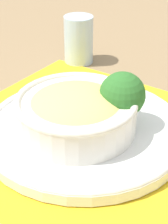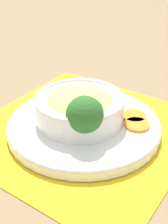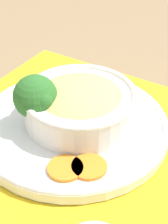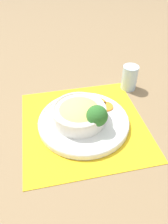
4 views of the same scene
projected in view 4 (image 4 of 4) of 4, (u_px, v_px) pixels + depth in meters
ground_plane at (84, 124)px, 0.74m from camera, size 4.00×4.00×0.00m
placemat at (84, 124)px, 0.74m from camera, size 0.45×0.44×0.00m
plate at (84, 121)px, 0.73m from camera, size 0.30×0.30×0.02m
bowl at (79, 113)px, 0.71m from camera, size 0.18×0.18×0.06m
broccoli_floret at (97, 116)px, 0.67m from camera, size 0.07×0.07×0.09m
carrot_slice_near at (106, 107)px, 0.78m from camera, size 0.05×0.05×0.01m
carrot_slice_middle at (99, 103)px, 0.80m from camera, size 0.05×0.05×0.01m
water_glass at (129, 79)px, 0.87m from camera, size 0.06×0.06×0.10m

